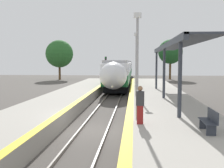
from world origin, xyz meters
TOP-DOWN VIEW (x-y plane):
  - ground_plane at (0.00, 0.00)m, footprint 120.00×120.00m
  - rail_left at (-0.72, 0.00)m, footprint 0.08×90.00m
  - rail_right at (0.72, 0.00)m, footprint 0.08×90.00m
  - train at (0.00, 34.39)m, footprint 2.89×45.44m
  - platform_right at (4.14, 0.00)m, footprint 4.97×64.00m
  - platform_left at (-3.58, 0.00)m, footprint 3.85×64.00m
  - platform_bench at (5.07, -3.26)m, footprint 0.44×1.48m
  - person_waiting at (2.36, -2.00)m, footprint 0.36×0.22m
  - railway_signal at (-2.24, 27.90)m, footprint 0.28×0.28m
  - lamppost_near at (2.23, -0.94)m, footprint 0.36×0.20m
  - lamppost_mid at (2.23, 8.24)m, footprint 0.36×0.20m
  - station_canopy at (4.92, 7.12)m, footprint 2.02×17.98m
  - background_tree_left at (-13.04, 41.43)m, footprint 5.53×5.53m
  - background_tree_right at (9.38, 43.81)m, footprint 4.98×4.98m

SIDE VIEW (x-z plane):
  - ground_plane at x=0.00m, z-range 0.00..0.00m
  - rail_left at x=-0.72m, z-range 0.00..0.15m
  - rail_right at x=0.72m, z-range 0.00..0.15m
  - platform_right at x=4.14m, z-range 0.00..0.86m
  - platform_left at x=-3.58m, z-range 0.00..0.86m
  - platform_bench at x=5.07m, z-range 0.88..1.77m
  - person_waiting at x=2.36m, z-range 0.89..2.60m
  - train at x=0.00m, z-range 0.28..4.06m
  - railway_signal at x=-2.24m, z-range 0.49..4.88m
  - lamppost_near at x=2.23m, z-range 1.24..6.32m
  - lamppost_mid at x=2.23m, z-range 1.24..6.32m
  - station_canopy at x=4.92m, z-range 2.63..6.71m
  - background_tree_left at x=-13.04m, z-range 1.21..9.20m
  - background_tree_right at x=9.38m, z-range 1.56..9.71m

